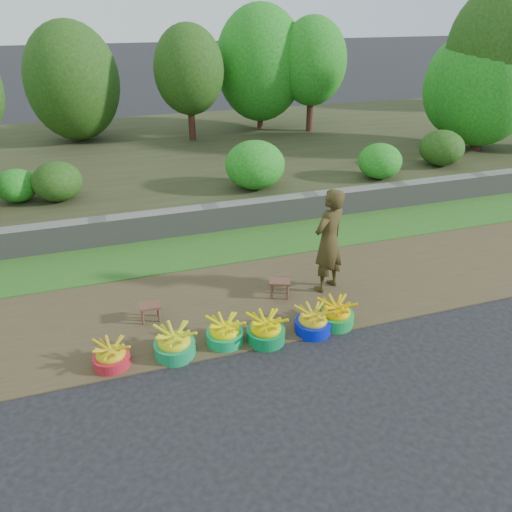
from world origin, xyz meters
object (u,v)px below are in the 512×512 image
object	(u,v)px
basin_e	(313,322)
stool_right	(280,284)
basin_c	(225,333)
vendor_woman	(329,241)
basin_f	(336,314)
basin_a	(111,356)
stool_left	(150,308)
basin_d	(266,330)
basin_b	(174,344)

from	to	relation	value
basin_e	stool_right	size ratio (longest dim) A/B	1.28
basin_c	vendor_woman	xyz separation A→B (m)	(1.97, 0.91, 0.71)
basin_c	basin_f	bearing A→B (deg)	-2.28
basin_a	stool_right	xyz separation A→B (m)	(2.69, 0.92, 0.09)
vendor_woman	basin_c	bearing A→B (deg)	-2.38
vendor_woman	stool_left	bearing A→B (deg)	-26.25
basin_f	stool_right	xyz separation A→B (m)	(-0.51, 0.97, 0.08)
basin_c	basin_d	bearing A→B (deg)	-13.16
stool_left	stool_right	xyz separation A→B (m)	(2.07, 0.03, 0.02)
stool_right	vendor_woman	distance (m)	1.03
basin_c	basin_d	distance (m)	0.57
stool_right	basin_d	bearing A→B (deg)	-120.12
basin_c	basin_a	bearing A→B (deg)	-179.33
basin_d	basin_f	distance (m)	1.11
basin_e	basin_f	distance (m)	0.41
basin_f	basin_b	bearing A→B (deg)	179.50
basin_c	basin_e	world-z (taller)	basin_e
basin_c	vendor_woman	distance (m)	2.28
stool_left	basin_a	bearing A→B (deg)	-125.15
basin_a	basin_d	size ratio (longest dim) A/B	0.89
vendor_woman	basin_b	bearing A→B (deg)	-7.52
basin_a	stool_left	xyz separation A→B (m)	(0.62, 0.88, 0.08)
basin_e	vendor_woman	world-z (taller)	vendor_woman
basin_a	basin_d	bearing A→B (deg)	-3.09
basin_b	basin_e	size ratio (longest dim) A/B	1.07
basin_e	stool_left	bearing A→B (deg)	155.32
basin_e	basin_f	xyz separation A→B (m)	(0.40, 0.07, 0.00)
basin_b	vendor_woman	xyz separation A→B (m)	(2.68, 0.95, 0.70)
stool_left	stool_right	bearing A→B (deg)	0.97
basin_a	stool_left	size ratio (longest dim) A/B	1.52
basin_c	basin_e	size ratio (longest dim) A/B	1.00
basin_d	basin_e	size ratio (longest dim) A/B	1.04
stool_left	stool_right	distance (m)	2.07
basin_e	stool_right	distance (m)	1.05
basin_c	stool_right	distance (m)	1.47
basin_a	basin_c	bearing A→B (deg)	0.67
basin_b	stool_left	world-z (taller)	basin_b
basin_c	vendor_woman	size ratio (longest dim) A/B	0.30
basin_b	stool_right	world-z (taller)	basin_b
basin_b	vendor_woman	world-z (taller)	vendor_woman
stool_right	basin_e	bearing A→B (deg)	-83.68
basin_b	basin_e	bearing A→B (deg)	-2.66
basin_a	stool_left	distance (m)	1.08
basin_e	vendor_woman	xyz separation A→B (m)	(0.70, 1.05, 0.71)
stool_right	vendor_woman	xyz separation A→B (m)	(0.81, 0.01, 0.63)
basin_f	stool_left	distance (m)	2.74
basin_c	stool_right	world-z (taller)	basin_c
basin_a	basin_f	distance (m)	3.20
basin_f	vendor_woman	bearing A→B (deg)	72.88
basin_a	basin_f	world-z (taller)	basin_f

